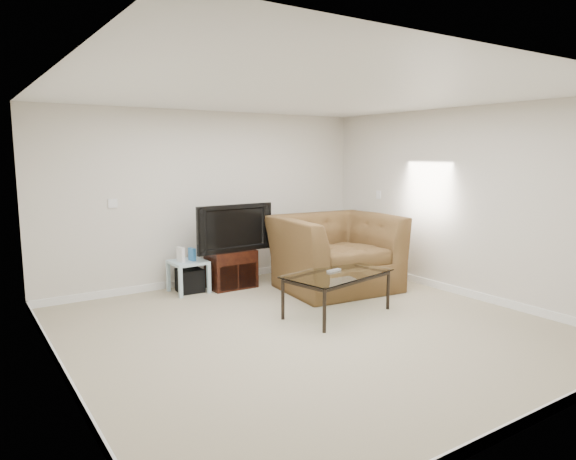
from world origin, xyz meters
TOP-DOWN VIEW (x-y plane):
  - floor at (0.00, 0.00)m, footprint 5.00×5.00m
  - ceiling at (0.00, 0.00)m, footprint 5.00×5.00m
  - wall_back at (0.00, 2.50)m, footprint 5.00×0.02m
  - wall_left at (-2.50, 0.00)m, footprint 0.02×5.00m
  - wall_right at (2.50, 0.00)m, footprint 0.02×5.00m
  - plate_back at (-1.40, 2.49)m, footprint 0.12×0.02m
  - plate_right_switch at (2.49, 1.60)m, footprint 0.02×0.09m
  - plate_right_outlet at (2.49, 1.30)m, footprint 0.02×0.08m
  - tv_stand at (0.09, 2.05)m, footprint 0.65×0.45m
  - dvd_player at (0.09, 2.01)m, footprint 0.37×0.26m
  - television at (0.09, 2.02)m, footprint 1.08×0.24m
  - side_table at (-0.52, 2.13)m, footprint 0.47×0.47m
  - subwoofer at (-0.50, 2.15)m, footprint 0.34×0.34m
  - game_console at (-0.63, 2.11)m, footprint 0.07×0.15m
  - game_case at (-0.47, 2.12)m, footprint 0.06×0.13m
  - recliner at (1.29, 1.20)m, footprint 1.69×1.19m
  - coffee_table at (0.56, 0.24)m, footprint 1.39×0.96m
  - remote at (0.58, 0.33)m, footprint 0.21×0.09m

SIDE VIEW (x-z plane):
  - floor at x=0.00m, z-range 0.00..0.00m
  - subwoofer at x=-0.50m, z-range -0.01..0.32m
  - side_table at x=-0.52m, z-range 0.00..0.44m
  - coffee_table at x=0.56m, z-range 0.00..0.50m
  - tv_stand at x=0.09m, z-range 0.00..0.54m
  - plate_right_outlet at x=2.49m, z-range 0.24..0.36m
  - dvd_player at x=0.09m, z-range 0.42..0.47m
  - remote at x=0.58m, z-range 0.50..0.52m
  - game_case at x=-0.47m, z-range 0.44..0.62m
  - game_console at x=-0.63m, z-range 0.44..0.64m
  - recliner at x=1.29m, z-range 0.00..1.39m
  - television at x=0.09m, z-range 0.54..1.20m
  - wall_back at x=0.00m, z-range 0.00..2.50m
  - wall_left at x=-2.50m, z-range 0.00..2.50m
  - wall_right at x=2.50m, z-range 0.00..2.50m
  - plate_back at x=-1.40m, z-range 1.19..1.31m
  - plate_right_switch at x=2.49m, z-range 1.19..1.31m
  - ceiling at x=0.00m, z-range 2.50..2.50m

